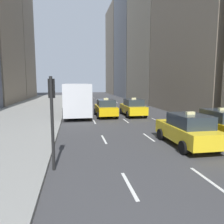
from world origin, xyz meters
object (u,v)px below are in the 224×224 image
taxi_second (188,130)px  taxi_fourth (219,124)px  taxi_lead (106,108)px  city_bus (76,97)px  traffic_light_pole (52,108)px  taxi_third (133,107)px

taxi_second → taxi_fourth: size_ratio=1.00×
taxi_lead → city_bus: size_ratio=0.38×
taxi_lead → city_bus: city_bus is taller
taxi_lead → taxi_fourth: 11.06m
taxi_lead → traffic_light_pole: (-3.95, -12.84, 1.53)m
taxi_third → traffic_light_pole: size_ratio=1.22×
taxi_lead → taxi_third: same height
taxi_lead → taxi_third: (2.80, -0.03, 0.00)m
taxi_lead → taxi_third: 2.80m
taxi_third → city_bus: city_bus is taller
taxi_second → city_bus: (-5.61, 13.86, 0.91)m
taxi_lead → traffic_light_pole: 13.52m
taxi_third → taxi_second: bearing=-90.0°
taxi_fourth → city_bus: city_bus is taller
city_bus → taxi_third: bearing=-28.8°
taxi_fourth → taxi_second: bearing=-155.5°
taxi_lead → traffic_light_pole: traffic_light_pole is taller
taxi_second → traffic_light_pole: 7.21m
taxi_fourth → traffic_light_pole: size_ratio=1.22×
taxi_fourth → traffic_light_pole: (-9.55, -3.31, 1.53)m
city_bus → traffic_light_pole: (-1.14, -15.89, 0.62)m
taxi_second → taxi_fourth: bearing=24.5°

